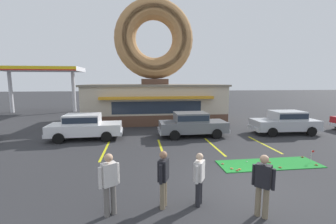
{
  "coord_description": "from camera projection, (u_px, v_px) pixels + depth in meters",
  "views": [
    {
      "loc": [
        -3.65,
        -6.88,
        3.64
      ],
      "look_at": [
        -2.1,
        5.0,
        2.0
      ],
      "focal_mm": 24.0,
      "sensor_mm": 36.0,
      "label": 1
    }
  ],
  "objects": [
    {
      "name": "pedestrian_hooded_kid",
      "position": [
        263.0,
        183.0,
        5.95
      ],
      "size": [
        0.44,
        0.46,
        1.73
      ],
      "color": "#7F7056",
      "rests_on": "ground"
    },
    {
      "name": "mini_donut_mid_left",
      "position": [
        237.0,
        170.0,
        9.12
      ],
      "size": [
        0.13,
        0.13,
        0.04
      ],
      "primitive_type": "torus",
      "color": "brown",
      "rests_on": "putting_mat"
    },
    {
      "name": "parking_stripe_centre",
      "position": [
        263.0,
        144.0,
        13.08
      ],
      "size": [
        0.12,
        3.6,
        0.01
      ],
      "primitive_type": "cube",
      "color": "yellow",
      "rests_on": "ground"
    },
    {
      "name": "putting_flag_pin",
      "position": [
        312.0,
        153.0,
        10.06
      ],
      "size": [
        0.13,
        0.01,
        0.55
      ],
      "color": "silver",
      "rests_on": "putting_mat"
    },
    {
      "name": "parking_stripe_far_left",
      "position": [
        105.0,
        150.0,
        11.93
      ],
      "size": [
        0.12,
        3.6,
        0.01
      ],
      "primitive_type": "cube",
      "color": "yellow",
      "rests_on": "ground"
    },
    {
      "name": "donut_shop_building",
      "position": [
        155.0,
        80.0,
        20.63
      ],
      "size": [
        12.3,
        6.75,
        10.96
      ],
      "color": "brown",
      "rests_on": "ground"
    },
    {
      "name": "mini_donut_near_right",
      "position": [
        316.0,
        165.0,
        9.72
      ],
      "size": [
        0.13,
        0.13,
        0.04
      ],
      "primitive_type": "torus",
      "color": "brown",
      "rests_on": "putting_mat"
    },
    {
      "name": "mini_donut_near_left",
      "position": [
        232.0,
        168.0,
        9.32
      ],
      "size": [
        0.13,
        0.13,
        0.04
      ],
      "primitive_type": "torus",
      "color": "#D17F47",
      "rests_on": "putting_mat"
    },
    {
      "name": "mini_donut_mid_centre",
      "position": [
        280.0,
        167.0,
        9.44
      ],
      "size": [
        0.13,
        0.13,
        0.04
      ],
      "primitive_type": "torus",
      "color": "brown",
      "rests_on": "putting_mat"
    },
    {
      "name": "parking_stripe_mid_left",
      "position": [
        214.0,
        146.0,
        12.7
      ],
      "size": [
        0.12,
        3.6,
        0.01
      ],
      "primitive_type": "cube",
      "color": "yellow",
      "rests_on": "ground"
    },
    {
      "name": "car_silver",
      "position": [
        285.0,
        121.0,
        15.63
      ],
      "size": [
        4.63,
        2.12,
        1.6
      ],
      "color": "#B2B5BA",
      "rests_on": "ground"
    },
    {
      "name": "mini_donut_far_left",
      "position": [
        302.0,
        157.0,
        10.73
      ],
      "size": [
        0.13,
        0.13,
        0.04
      ],
      "primitive_type": "torus",
      "color": "brown",
      "rests_on": "putting_mat"
    },
    {
      "name": "ground_plane",
      "position": [
        247.0,
        188.0,
        7.72
      ],
      "size": [
        160.0,
        160.0,
        0.0
      ],
      "primitive_type": "plane",
      "color": "#2D2D30"
    },
    {
      "name": "parking_stripe_left",
      "position": [
        161.0,
        148.0,
        12.31
      ],
      "size": [
        0.12,
        3.6,
        0.01
      ],
      "primitive_type": "cube",
      "color": "yellow",
      "rests_on": "ground"
    },
    {
      "name": "mini_donut_mid_right",
      "position": [
        240.0,
        169.0,
        9.24
      ],
      "size": [
        0.13,
        0.13,
        0.04
      ],
      "primitive_type": "torus",
      "color": "#D17F47",
      "rests_on": "putting_mat"
    },
    {
      "name": "gas_station_canopy",
      "position": [
        41.0,
        71.0,
        26.14
      ],
      "size": [
        9.0,
        4.46,
        5.3
      ],
      "color": "silver",
      "rests_on": "ground"
    },
    {
      "name": "mini_donut_extra",
      "position": [
        270.0,
        162.0,
        10.03
      ],
      "size": [
        0.13,
        0.13,
        0.04
      ],
      "primitive_type": "torus",
      "color": "brown",
      "rests_on": "putting_mat"
    },
    {
      "name": "mini_donut_far_right",
      "position": [
        263.0,
        159.0,
        10.46
      ],
      "size": [
        0.13,
        0.13,
        0.04
      ],
      "primitive_type": "torus",
      "color": "#E5C666",
      "rests_on": "putting_mat"
    },
    {
      "name": "car_grey",
      "position": [
        192.0,
        123.0,
        14.89
      ],
      "size": [
        4.57,
        2.01,
        1.6
      ],
      "color": "slate",
      "rests_on": "ground"
    },
    {
      "name": "car_white",
      "position": [
        85.0,
        126.0,
        14.13
      ],
      "size": [
        4.6,
        2.06,
        1.6
      ],
      "color": "silver",
      "rests_on": "ground"
    },
    {
      "name": "golf_ball",
      "position": [
        247.0,
        161.0,
        10.12
      ],
      "size": [
        0.04,
        0.04,
        0.04
      ],
      "primitive_type": "sphere",
      "color": "white",
      "rests_on": "putting_mat"
    },
    {
      "name": "trash_bin",
      "position": [
        79.0,
        123.0,
        17.08
      ],
      "size": [
        0.57,
        0.57,
        0.97
      ],
      "color": "#51565B",
      "rests_on": "ground"
    },
    {
      "name": "pedestrian_leather_jacket_man",
      "position": [
        199.0,
        177.0,
        6.55
      ],
      "size": [
        0.4,
        0.52,
        1.59
      ],
      "color": "#232328",
      "rests_on": "ground"
    },
    {
      "name": "putting_mat",
      "position": [
        269.0,
        164.0,
        9.91
      ],
      "size": [
        4.47,
        1.4,
        0.03
      ],
      "primitive_type": "cube",
      "color": "#1E842D",
      "rests_on": "ground"
    },
    {
      "name": "mini_donut_far_centre",
      "position": [
        223.0,
        164.0,
        9.84
      ],
      "size": [
        0.13,
        0.13,
        0.04
      ],
      "primitive_type": "torus",
      "color": "#A5724C",
      "rests_on": "putting_mat"
    },
    {
      "name": "pedestrian_blue_sweater_man",
      "position": [
        163.0,
        176.0,
        6.43
      ],
      "size": [
        0.37,
        0.56,
        1.69
      ],
      "color": "#7F7056",
      "rests_on": "ground"
    },
    {
      "name": "pedestrian_clipboard_woman",
      "position": [
        109.0,
        181.0,
        6.03
      ],
      "size": [
        0.52,
        0.4,
        1.74
      ],
      "color": "slate",
      "rests_on": "ground"
    }
  ]
}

